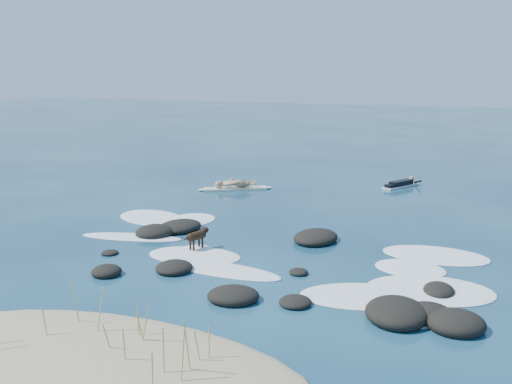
% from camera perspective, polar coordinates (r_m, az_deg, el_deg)
% --- Properties ---
extents(ground, '(160.00, 160.00, 0.00)m').
position_cam_1_polar(ground, '(18.41, -0.11, -5.54)').
color(ground, '#0A2642').
rests_on(ground, ground).
extents(sand_dune, '(9.00, 4.40, 0.60)m').
position_cam_1_polar(sand_dune, '(11.80, -15.86, -16.55)').
color(sand_dune, '#9E8966').
rests_on(sand_dune, ground).
extents(dune_grass, '(4.25, 1.97, 1.17)m').
position_cam_1_polar(dune_grass, '(11.57, -13.72, -13.76)').
color(dune_grass, '#9EA24E').
rests_on(dune_grass, ground).
extents(reef_rocks, '(11.64, 7.34, 0.60)m').
position_cam_1_polar(reef_rocks, '(16.21, 2.55, -7.58)').
color(reef_rocks, black).
rests_on(reef_rocks, ground).
extents(breaking_foam, '(14.27, 7.84, 0.12)m').
position_cam_1_polar(breaking_foam, '(17.48, 3.31, -6.49)').
color(breaking_foam, white).
rests_on(breaking_foam, ground).
extents(standing_surfer_rig, '(3.23, 2.14, 2.04)m').
position_cam_1_polar(standing_surfer_rig, '(27.03, -2.09, 1.90)').
color(standing_surfer_rig, beige).
rests_on(standing_surfer_rig, ground).
extents(paddling_surfer_rig, '(1.71, 2.39, 0.44)m').
position_cam_1_polar(paddling_surfer_rig, '(28.68, 14.34, 0.79)').
color(paddling_surfer_rig, silver).
rests_on(paddling_surfer_rig, ground).
extents(dog, '(0.48, 1.10, 0.71)m').
position_cam_1_polar(dog, '(18.08, -5.87, -4.37)').
color(dog, black).
rests_on(dog, ground).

